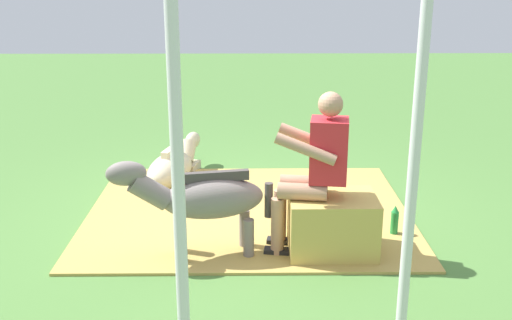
{
  "coord_description": "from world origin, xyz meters",
  "views": [
    {
      "loc": [
        -0.06,
        5.36,
        2.32
      ],
      "look_at": [
        -0.11,
        -0.25,
        0.55
      ],
      "focal_mm": 42.84,
      "sensor_mm": 36.0,
      "label": 1
    }
  ],
  "objects_px": {
    "soda_bottle": "(394,221)",
    "tent_pole_mid": "(179,211)",
    "person_seated": "(314,166)",
    "pony_lying": "(173,167)",
    "pony_standing": "(202,199)",
    "hay_bale": "(332,225)",
    "tent_pole_left": "(413,180)"
  },
  "relations": [
    {
      "from": "pony_standing",
      "to": "pony_lying",
      "type": "relative_size",
      "value": 0.99
    },
    {
      "from": "soda_bottle",
      "to": "tent_pole_mid",
      "type": "distance_m",
      "value": 3.18
    },
    {
      "from": "tent_pole_left",
      "to": "pony_standing",
      "type": "bearing_deg",
      "value": -53.63
    },
    {
      "from": "pony_standing",
      "to": "person_seated",
      "type": "bearing_deg",
      "value": -175.46
    },
    {
      "from": "hay_bale",
      "to": "pony_standing",
      "type": "relative_size",
      "value": 0.54
    },
    {
      "from": "person_seated",
      "to": "pony_standing",
      "type": "relative_size",
      "value": 1.04
    },
    {
      "from": "person_seated",
      "to": "pony_lying",
      "type": "relative_size",
      "value": 1.03
    },
    {
      "from": "person_seated",
      "to": "tent_pole_mid",
      "type": "xyz_separation_m",
      "value": [
        0.84,
        2.16,
        0.49
      ]
    },
    {
      "from": "hay_bale",
      "to": "tent_pole_mid",
      "type": "xyz_separation_m",
      "value": [
        1.01,
        2.14,
        1.01
      ]
    },
    {
      "from": "pony_standing",
      "to": "tent_pole_left",
      "type": "height_order",
      "value": "tent_pole_left"
    },
    {
      "from": "pony_standing",
      "to": "tent_pole_mid",
      "type": "xyz_separation_m",
      "value": [
        -0.07,
        2.09,
        0.75
      ]
    },
    {
      "from": "hay_bale",
      "to": "soda_bottle",
      "type": "distance_m",
      "value": 0.71
    },
    {
      "from": "pony_standing",
      "to": "soda_bottle",
      "type": "bearing_deg",
      "value": -166.68
    },
    {
      "from": "tent_pole_left",
      "to": "tent_pole_mid",
      "type": "bearing_deg",
      "value": 19.2
    },
    {
      "from": "pony_lying",
      "to": "soda_bottle",
      "type": "distance_m",
      "value": 2.61
    },
    {
      "from": "hay_bale",
      "to": "pony_lying",
      "type": "bearing_deg",
      "value": -49.25
    },
    {
      "from": "person_seated",
      "to": "pony_lying",
      "type": "height_order",
      "value": "person_seated"
    },
    {
      "from": "pony_lying",
      "to": "tent_pole_mid",
      "type": "relative_size",
      "value": 0.53
    },
    {
      "from": "soda_bottle",
      "to": "tent_pole_mid",
      "type": "bearing_deg",
      "value": 56.91
    },
    {
      "from": "hay_bale",
      "to": "person_seated",
      "type": "xyz_separation_m",
      "value": [
        0.17,
        -0.02,
        0.52
      ]
    },
    {
      "from": "pony_standing",
      "to": "pony_lying",
      "type": "distance_m",
      "value": 1.94
    },
    {
      "from": "tent_pole_left",
      "to": "soda_bottle",
      "type": "bearing_deg",
      "value": -102.38
    },
    {
      "from": "hay_bale",
      "to": "tent_pole_mid",
      "type": "bearing_deg",
      "value": 64.8
    },
    {
      "from": "pony_lying",
      "to": "tent_pole_left",
      "type": "xyz_separation_m",
      "value": [
        -1.71,
        3.54,
        1.08
      ]
    },
    {
      "from": "person_seated",
      "to": "pony_standing",
      "type": "height_order",
      "value": "person_seated"
    },
    {
      "from": "soda_bottle",
      "to": "tent_pole_left",
      "type": "distance_m",
      "value": 2.41
    },
    {
      "from": "person_seated",
      "to": "pony_standing",
      "type": "xyz_separation_m",
      "value": [
        0.92,
        0.07,
        -0.26
      ]
    },
    {
      "from": "tent_pole_left",
      "to": "tent_pole_mid",
      "type": "xyz_separation_m",
      "value": [
        1.16,
        0.41,
        0.0
      ]
    },
    {
      "from": "person_seated",
      "to": "soda_bottle",
      "type": "xyz_separation_m",
      "value": [
        -0.78,
        -0.33,
        -0.64
      ]
    },
    {
      "from": "person_seated",
      "to": "pony_lying",
      "type": "distance_m",
      "value": 2.33
    },
    {
      "from": "tent_pole_left",
      "to": "tent_pole_mid",
      "type": "relative_size",
      "value": 1.0
    },
    {
      "from": "pony_lying",
      "to": "tent_pole_left",
      "type": "bearing_deg",
      "value": 115.76
    }
  ]
}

